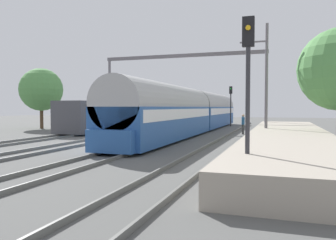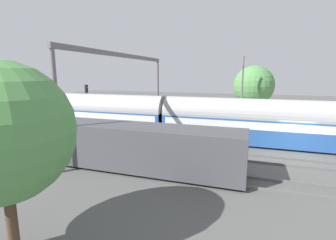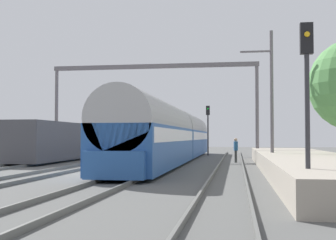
# 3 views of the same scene
# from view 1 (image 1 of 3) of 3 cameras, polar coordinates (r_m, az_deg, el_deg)

# --- Properties ---
(ground) EXTENTS (120.00, 120.00, 0.00)m
(ground) POSITION_cam_1_polar(r_m,az_deg,el_deg) (21.71, -8.36, -4.00)
(ground) COLOR #555553
(track_far_west) EXTENTS (1.52, 60.00, 0.16)m
(track_far_west) POSITION_cam_1_polar(r_m,az_deg,el_deg) (25.27, -21.54, -3.07)
(track_far_west) COLOR #60605C
(track_far_west) RESTS_ON ground
(track_west) EXTENTS (1.52, 60.00, 0.16)m
(track_west) POSITION_cam_1_polar(r_m,az_deg,el_deg) (22.75, -13.21, -3.55)
(track_west) COLOR #60605C
(track_west) RESTS_ON ground
(track_east) EXTENTS (1.52, 60.00, 0.16)m
(track_east) POSITION_cam_1_polar(r_m,az_deg,el_deg) (20.82, -3.07, -4.02)
(track_east) COLOR #60605C
(track_east) RESTS_ON ground
(track_far_east) EXTENTS (1.52, 60.00, 0.16)m
(track_far_east) POSITION_cam_1_polar(r_m,az_deg,el_deg) (19.66, 8.70, -4.41)
(track_far_east) COLOR #60605C
(track_far_east) RESTS_ON ground
(platform) EXTENTS (4.40, 28.00, 0.90)m
(platform) POSITION_cam_1_polar(r_m,az_deg,el_deg) (21.34, 19.81, -3.00)
(platform) COLOR #A39989
(platform) RESTS_ON ground
(passenger_train) EXTENTS (2.93, 32.85, 3.82)m
(passenger_train) POSITION_cam_1_polar(r_m,az_deg,el_deg) (31.44, 4.50, 1.53)
(passenger_train) COLOR #28569E
(passenger_train) RESTS_ON ground
(freight_car) EXTENTS (2.80, 13.00, 2.70)m
(freight_car) POSITION_cam_1_polar(r_m,az_deg,el_deg) (33.40, -10.54, 0.68)
(freight_car) COLOR #47474C
(freight_car) RESTS_ON ground
(person_crossing) EXTENTS (0.30, 0.43, 1.73)m
(person_crossing) POSITION_cam_1_polar(r_m,az_deg,el_deg) (29.39, 12.62, -0.40)
(person_crossing) COLOR #3B3B3B
(person_crossing) RESTS_ON ground
(railway_signal_near) EXTENTS (0.36, 0.30, 5.08)m
(railway_signal_near) POSITION_cam_1_polar(r_m,az_deg,el_deg) (10.61, 13.42, 7.09)
(railway_signal_near) COLOR #2D2D33
(railway_signal_near) RESTS_ON ground
(railway_signal_far) EXTENTS (0.36, 0.30, 4.84)m
(railway_signal_far) POSITION_cam_1_polar(r_m,az_deg,el_deg) (41.28, 10.60, 3.24)
(railway_signal_far) COLOR #2D2D33
(railway_signal_far) RESTS_ON ground
(catenary_gantry) EXTENTS (17.30, 0.28, 7.86)m
(catenary_gantry) POSITION_cam_1_polar(r_m,az_deg,el_deg) (35.31, 2.39, 8.07)
(catenary_gantry) COLOR slate
(catenary_gantry) RESTS_ON ground
(catenary_pole_east_mid) EXTENTS (1.90, 0.20, 8.00)m
(catenary_pole_east_mid) POSITION_cam_1_polar(r_m,az_deg,el_deg) (23.90, 16.25, 6.46)
(catenary_pole_east_mid) COLOR slate
(catenary_pole_east_mid) RESTS_ON ground
(tree_west_background) EXTENTS (4.59, 4.59, 6.53)m
(tree_west_background) POSITION_cam_1_polar(r_m,az_deg,el_deg) (38.91, -20.72, 4.84)
(tree_west_background) COLOR #4C3826
(tree_west_background) RESTS_ON ground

